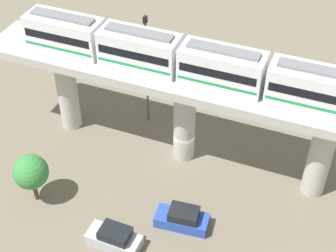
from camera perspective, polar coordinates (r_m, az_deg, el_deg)
The scene contains 7 objects.
ground_plane at distance 46.93m, azimuth 1.74°, elevation -3.19°, with size 120.00×120.00×0.00m, color #706654.
viaduct at distance 42.52m, azimuth 1.93°, elevation 3.40°, with size 5.20×35.80×8.78m.
train at distance 40.63m, azimuth 1.32°, elevation 7.55°, with size 2.64×27.45×3.24m.
parked_car_silver at distance 39.95m, azimuth -6.01°, elevation -12.33°, with size 1.85×4.22×1.76m.
parked_car_blue at distance 40.91m, azimuth 1.62°, elevation -10.28°, with size 2.24×4.37×1.76m.
tree_near_viaduct at distance 42.37m, azimuth -15.06°, elevation -4.99°, with size 2.87×2.87×4.61m.
signal_post at distance 46.93m, azimuth -2.39°, elevation 6.58°, with size 0.44×0.28×11.38m.
Camera 1 is at (31.92, 11.25, 32.51)m, focal length 54.64 mm.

